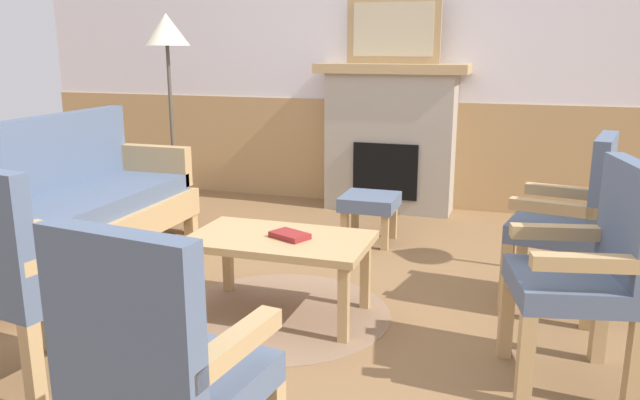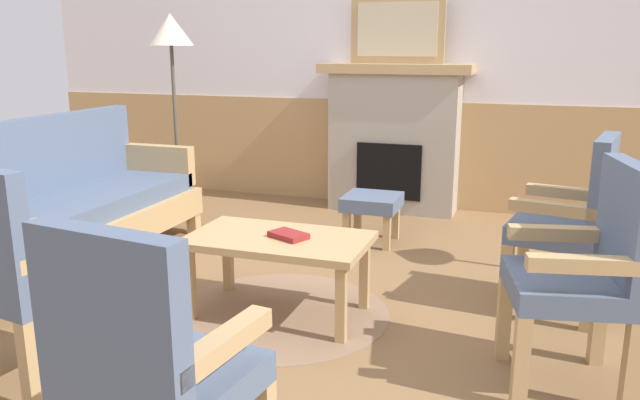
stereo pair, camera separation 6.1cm
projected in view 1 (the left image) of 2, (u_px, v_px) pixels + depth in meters
ground_plane at (301, 310)px, 3.48m from camera, size 14.00×14.00×0.00m
wall_back at (398, 59)px, 5.57m from camera, size 7.20×0.14×2.70m
fireplace at (390, 137)px, 5.50m from camera, size 1.30×0.44×1.28m
framed_picture at (393, 30)px, 5.28m from camera, size 0.80×0.04×0.56m
couch at (77, 207)px, 4.13m from camera, size 0.70×1.80×0.98m
coffee_table at (280, 246)px, 3.35m from camera, size 0.96×0.56×0.44m
round_rug at (281, 313)px, 3.45m from camera, size 1.21×1.21×0.01m
book_on_table at (290, 235)px, 3.32m from camera, size 0.23×0.20×0.03m
footstool at (370, 205)px, 4.64m from camera, size 0.40×0.40×0.36m
armchair_near_fireplace at (573, 216)px, 3.38m from camera, size 0.56×0.56×0.98m
armchair_by_window_left at (591, 266)px, 2.61m from camera, size 0.57×0.57×0.98m
armchair_front_left at (158, 368)px, 1.78m from camera, size 0.54×0.54×0.98m
armchair_front_center at (19, 269)px, 2.57m from camera, size 0.55×0.55×0.98m
floor_lamp_by_couch at (167, 43)px, 5.02m from camera, size 0.36×0.36×1.68m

